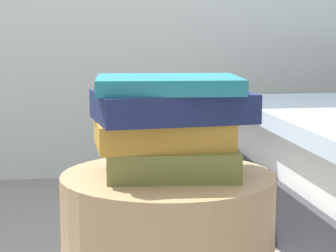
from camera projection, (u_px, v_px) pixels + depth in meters
name	position (u px, v px, depth m)	size (l,w,h in m)	color
book_olive	(173.00, 161.00, 1.26)	(0.25, 0.18, 0.06)	olive
book_ochre	(162.00, 133.00, 1.27)	(0.26, 0.19, 0.05)	#B7842D
book_navy	(172.00, 106.00, 1.25)	(0.30, 0.20, 0.06)	#19234C
book_teal	(166.00, 85.00, 1.24)	(0.28, 0.21, 0.03)	#1E727F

